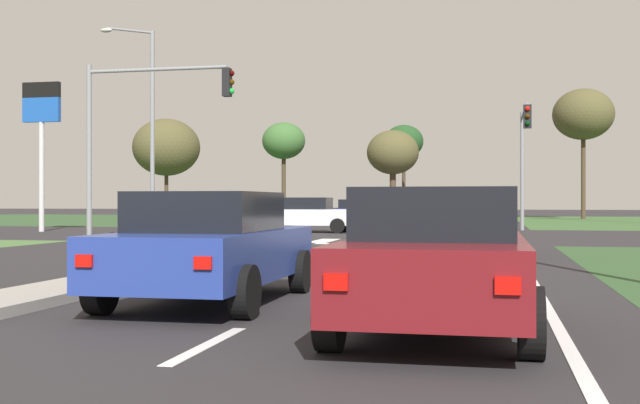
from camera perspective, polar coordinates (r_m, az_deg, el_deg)
name	(u,v)px	position (r m, az deg, el deg)	size (l,w,h in m)	color
ground_plane	(338,235)	(32.53, 1.30, -2.36)	(200.00, 200.00, 0.00)	#282628
grass_verge_far_left	(77,219)	(64.70, -17.10, -1.16)	(35.00, 35.00, 0.01)	#2D4C28
median_island_near	(135,275)	(14.36, -13.22, -5.15)	(1.20, 22.00, 0.14)	gray
median_island_far	(403,219)	(57.27, 6.03, -1.25)	(1.20, 36.00, 0.14)	gray
lane_dash_near	(207,345)	(7.71, -8.13, -10.16)	(0.14, 2.00, 0.01)	silver
lane_dash_second	(331,282)	(13.45, 0.82, -5.78)	(0.14, 2.00, 0.01)	silver
lane_dash_third	(380,257)	(19.35, 4.33, -4.00)	(0.14, 2.00, 0.01)	silver
edge_line_right	(533,281)	(14.01, 15.12, -5.55)	(0.14, 24.00, 0.01)	silver
stop_bar_near	(415,245)	(25.07, 6.83, -3.07)	(6.40, 0.50, 0.01)	silver
crosswalk_bar_near	(138,239)	(29.55, -12.95, -2.60)	(0.70, 2.80, 0.01)	silver
crosswalk_bar_second	(168,239)	(29.08, -10.90, -2.64)	(0.70, 2.80, 0.01)	silver
crosswalk_bar_third	(198,239)	(28.65, -8.78, -2.68)	(0.70, 2.80, 0.01)	silver
crosswalk_bar_fourth	(229,240)	(28.26, -6.60, -2.72)	(0.70, 2.80, 0.01)	silver
crosswalk_bar_fifth	(260,240)	(27.91, -4.36, -2.75)	(0.70, 2.80, 0.01)	silver
crosswalk_bar_sixth	(292,240)	(27.60, -2.07, -2.78)	(0.70, 2.80, 0.01)	silver
crosswalk_bar_seventh	(324,241)	(27.34, 0.27, -2.81)	(0.70, 2.80, 0.01)	silver
car_silver_near	(473,225)	(20.91, 10.97, -1.61)	(2.08, 4.52, 1.49)	#B7B7BC
car_navy_second	(353,211)	(49.75, 2.42, -0.65)	(2.06, 4.32, 1.48)	#161E47
car_maroon_third	(438,258)	(8.48, 8.49, -4.00)	(2.00, 4.44, 1.51)	maroon
car_white_fourth	(310,214)	(35.00, -0.71, -0.91)	(4.34, 2.05, 1.54)	silver
car_blue_fifth	(210,246)	(10.78, -7.93, -3.17)	(2.05, 4.31, 1.50)	navy
traffic_signal_far_right	(524,144)	(36.50, 14.49, 4.05)	(0.32, 5.78, 5.59)	gray
traffic_signal_near_left	(139,118)	(28.10, -12.88, 5.94)	(5.42, 0.32, 6.15)	gray
street_lamp_second	(148,119)	(36.95, -12.30, 5.89)	(1.95, 1.62, 9.15)	gray
pedestrian_at_median	(377,203)	(44.65, 4.10, -0.05)	(0.34, 0.34, 1.89)	#232833
fuel_price_totem	(42,122)	(38.08, -19.43, 5.44)	(1.80, 0.24, 6.76)	silver
treeline_near	(166,147)	(66.56, -11.01, 3.88)	(5.54, 5.54, 8.18)	#423323
treeline_second	(284,141)	(66.96, -2.63, 4.38)	(3.64, 3.64, 8.03)	#423323
treeline_third	(404,142)	(65.30, 6.06, 4.31)	(3.20, 3.20, 7.63)	#423323
treeline_fourth	(393,153)	(60.94, 5.27, 3.54)	(3.99, 3.99, 6.82)	#423323
treeline_fifth	(583,115)	(64.53, 18.44, 5.98)	(4.64, 4.64, 10.05)	#423323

